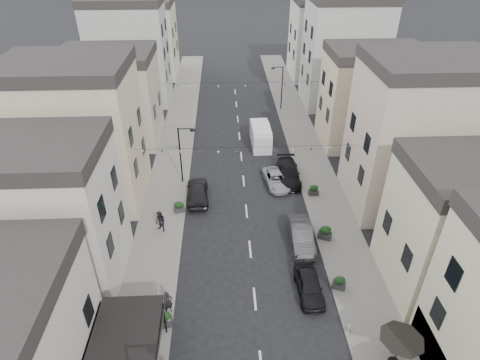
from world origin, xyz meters
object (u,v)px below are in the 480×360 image
Objects in this scene: parked_car_c at (276,179)px; parked_car_d at (288,173)px; parked_car_e at (198,192)px; pedestrian_a at (168,302)px; parked_car_a at (309,285)px; parked_car_b at (301,235)px; pedestrian_b at (160,222)px; delivery_van at (261,135)px.

parked_car_c is 0.83× the size of parked_car_d.
parked_car_e is 2.72× the size of pedestrian_a.
parked_car_a is 5.17m from parked_car_b.
parked_car_d is 14.02m from pedestrian_b.
parked_car_d is 1.02× the size of delivery_van.
parked_car_a is at bearing -92.99° from parked_car_b.
pedestrian_b is at bearing 146.33° from parked_car_a.
parked_car_c is (-1.00, 8.59, -0.18)m from parked_car_b.
parked_car_c is at bearing -144.94° from parked_car_d.
pedestrian_b is at bearing 66.63° from pedestrian_a.
pedestrian_b reaches higher than parked_car_b.
pedestrian_a is at bearing -121.27° from parked_car_d.
parked_car_a is at bearing 121.95° from parked_car_e.
parked_car_a is 2.33× the size of pedestrian_a.
parked_car_a is 0.93× the size of parked_car_c.
parked_car_e is at bearing 143.45° from parked_car_b.
delivery_van is 2.73× the size of pedestrian_b.
parked_car_b is 2.71× the size of pedestrian_a.
parked_car_e is at bearing -172.41° from parked_car_c.
pedestrian_b is at bearing 171.23° from parked_car_b.
parked_car_d is 2.78× the size of pedestrian_b.
parked_car_e is (-7.59, -2.07, 0.20)m from parked_car_c.
parked_car_d is 9.41m from parked_car_e.
parked_car_e is at bearing 95.77° from pedestrian_b.
parked_car_c is at bearing 70.17° from pedestrian_b.
pedestrian_a is at bearing -146.28° from parked_car_b.
pedestrian_b is (-11.45, 1.89, 0.29)m from parked_car_b.
parked_car_d is (0.66, 14.63, 0.07)m from parked_car_a.
parked_car_a is 0.86× the size of parked_car_b.
pedestrian_a is 8.51m from pedestrian_b.
delivery_van is (-1.46, 22.20, 0.52)m from parked_car_a.
parked_car_a is at bearing -94.88° from parked_car_c.
delivery_van reaches higher than parked_car_a.
pedestrian_a reaches higher than parked_car_d.
pedestrian_b reaches higher than pedestrian_a.
parked_car_d reaches higher than parked_car_a.
pedestrian_a is at bearing -173.45° from parked_car_a.
parked_car_b is 11.88m from pedestrian_a.
parked_car_c is at bearing 25.75° from pedestrian_a.
parked_car_c is (-0.67, 13.75, -0.09)m from parked_car_a.
parked_car_e is 13.07m from pedestrian_a.
parked_car_c is 12.43m from pedestrian_b.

